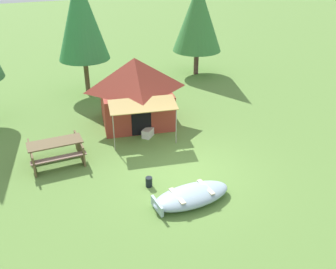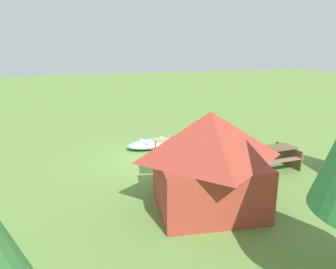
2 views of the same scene
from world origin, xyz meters
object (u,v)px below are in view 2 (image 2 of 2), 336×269
(canvas_cabin_tent, at_px, (209,160))
(cooler_box, at_px, (188,182))
(fuel_can, at_px, (183,150))
(picnic_table, at_px, (271,155))
(beached_rowboat, at_px, (154,143))

(canvas_cabin_tent, height_order, cooler_box, canvas_cabin_tent)
(fuel_can, bearing_deg, cooler_box, 71.21)
(canvas_cabin_tent, relative_size, picnic_table, 2.15)
(canvas_cabin_tent, distance_m, fuel_can, 4.84)
(picnic_table, xyz_separation_m, fuel_can, (2.44, -2.54, -0.33))
(beached_rowboat, height_order, fuel_can, beached_rowboat)
(canvas_cabin_tent, height_order, picnic_table, canvas_cabin_tent)
(canvas_cabin_tent, xyz_separation_m, cooler_box, (-0.01, -1.43, -1.26))
(canvas_cabin_tent, distance_m, picnic_table, 4.16)
(fuel_can, bearing_deg, canvas_cabin_tent, 76.70)
(beached_rowboat, xyz_separation_m, picnic_table, (-3.32, 3.72, 0.29))
(beached_rowboat, xyz_separation_m, fuel_can, (-0.88, 1.18, -0.05))
(cooler_box, bearing_deg, picnic_table, -170.55)
(cooler_box, bearing_deg, fuel_can, -108.79)
(beached_rowboat, distance_m, cooler_box, 4.31)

